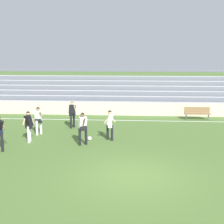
{
  "coord_description": "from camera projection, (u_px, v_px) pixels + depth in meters",
  "views": [
    {
      "loc": [
        0.01,
        -10.76,
        4.45
      ],
      "look_at": [
        -1.27,
        6.65,
        1.22
      ],
      "focal_mm": 48.18,
      "sensor_mm": 36.0,
      "label": 1
    }
  ],
  "objects": [
    {
      "name": "sideline_wall",
      "position": [
        133.0,
        109.0,
        22.98
      ],
      "size": [
        48.0,
        0.16,
        0.98
      ],
      "primitive_type": "cube",
      "color": "beige",
      "rests_on": "ground"
    },
    {
      "name": "field_line_sideline",
      "position": [
        133.0,
        121.0,
        21.21
      ],
      "size": [
        44.0,
        0.12,
        0.01
      ],
      "primitive_type": "cube",
      "color": "white",
      "rests_on": "ground"
    },
    {
      "name": "bench_near_bin",
      "position": [
        197.0,
        112.0,
        21.39
      ],
      "size": [
        1.8,
        0.4,
        0.9
      ],
      "color": "olive",
      "rests_on": "ground"
    },
    {
      "name": "player_dark_overlapping",
      "position": [
        72.0,
        112.0,
        18.86
      ],
      "size": [
        0.49,
        0.51,
        1.69
      ],
      "color": "black",
      "rests_on": "ground"
    },
    {
      "name": "player_white_deep_cover",
      "position": [
        38.0,
        118.0,
        17.23
      ],
      "size": [
        0.45,
        0.55,
        1.62
      ],
      "color": "white",
      "rests_on": "ground"
    },
    {
      "name": "bleacher_stand",
      "position": [
        90.0,
        92.0,
        26.0
      ],
      "size": [
        26.36,
        4.16,
        3.26
      ],
      "color": "#B2B2B7",
      "rests_on": "ground"
    },
    {
      "name": "player_white_pressing_high",
      "position": [
        83.0,
        126.0,
        15.18
      ],
      "size": [
        0.49,
        0.68,
        1.69
      ],
      "color": "black",
      "rests_on": "ground"
    },
    {
      "name": "player_white_challenging",
      "position": [
        110.0,
        123.0,
        16.08
      ],
      "size": [
        0.61,
        0.46,
        1.64
      ],
      "color": "black",
      "rests_on": "ground"
    },
    {
      "name": "soccer_ball",
      "position": [
        90.0,
        138.0,
        16.17
      ],
      "size": [
        0.22,
        0.22,
        0.22
      ],
      "primitive_type": "sphere",
      "color": "white",
      "rests_on": "ground"
    },
    {
      "name": "ground_plane",
      "position": [
        133.0,
        176.0,
        11.36
      ],
      "size": [
        160.0,
        160.0,
        0.0
      ],
      "primitive_type": "plane",
      "color": "#4C6B30"
    },
    {
      "name": "player_dark_wide_right",
      "position": [
        29.0,
        124.0,
        15.73
      ],
      "size": [
        0.61,
        0.49,
        1.65
      ],
      "color": "white",
      "rests_on": "ground"
    }
  ]
}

